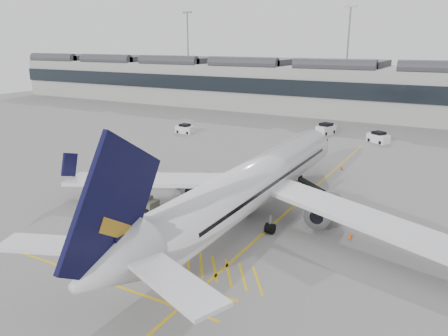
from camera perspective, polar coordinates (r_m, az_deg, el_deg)
The scene contains 18 objects.
ground at distance 43.93m, azimuth -7.21°, elevation -6.06°, with size 220.00×220.00×0.00m, color gray.
terminal at distance 107.75m, azimuth 16.26°, elevation 10.01°, with size 200.00×20.45×12.40m.
light_masts at distance 121.36m, azimuth 17.41°, elevation 14.50°, with size 113.00×0.60×25.45m.
apron_markings at distance 47.84m, azimuth 9.81°, elevation -4.28°, with size 0.25×60.00×0.01m, color gold.
airliner_main at distance 41.40m, azimuth 3.67°, elevation -2.16°, with size 41.36×45.16×12.01m.
belt_loader at distance 49.11m, azimuth 10.44°, elevation -3.03°, with size 5.00×1.75×2.05m.
baggage_cart_a at distance 43.53m, azimuth 2.13°, elevation -4.80°, with size 1.81×1.54×1.78m.
baggage_cart_b at distance 49.04m, azimuth -2.53°, elevation -2.48°, with size 1.76×1.56×1.60m.
baggage_cart_c at distance 45.46m, azimuth -0.95°, elevation -3.93°, with size 1.73×1.48×1.69m.
baggage_cart_d at distance 51.01m, azimuth -5.19°, elevation -1.77°, with size 1.74×1.52×1.63m.
ramp_agent_a at distance 47.28m, azimuth 1.80°, elevation -3.14°, with size 0.66×0.43×1.80m, color #FB420D.
ramp_agent_b at distance 43.67m, azimuth -0.85°, elevation -4.72°, with size 0.93×0.72×1.91m, color red.
pushback_tug at distance 45.17m, azimuth -10.38°, elevation -4.64°, with size 2.76×1.72×1.54m.
safety_cone_nose at distance 60.67m, azimuth 15.13°, elevation 0.03°, with size 0.36×0.36×0.50m, color #F24C0A.
safety_cone_engine at distance 40.06m, azimuth 16.19°, elevation -8.48°, with size 0.37×0.37×0.52m, color #F24C0A.
service_van_left at distance 82.44m, azimuth -5.13°, elevation 5.09°, with size 3.46×1.86×1.74m.
service_van_mid at distance 83.51m, azimuth 13.16°, elevation 4.97°, with size 3.06×4.40×2.05m.
service_van_right at distance 78.82m, azimuth 19.51°, elevation 3.76°, with size 4.10×3.50×1.89m.
Camera 1 is at (24.52, -32.49, 16.53)m, focal length 35.00 mm.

